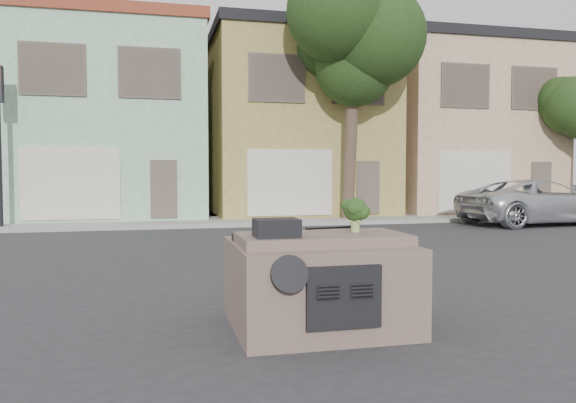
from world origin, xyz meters
name	(u,v)px	position (x,y,z in m)	size (l,w,h in m)	color
ground_plane	(268,279)	(0.00, 0.00, 0.00)	(120.00, 120.00, 0.00)	#303033
sidewalk	(209,222)	(0.00, 10.50, 0.07)	(40.00, 3.00, 0.15)	gray
townhouse_mint	(112,124)	(-3.50, 14.50, 3.77)	(7.20, 8.20, 7.55)	#9BC6A5
townhouse_tan	(292,127)	(4.00, 14.50, 3.77)	(7.20, 8.20, 7.55)	#A3904C
townhouse_beige	(448,130)	(11.50, 14.50, 3.77)	(7.20, 8.20, 7.55)	tan
silver_pickup	(539,224)	(11.21, 7.64, 0.00)	(2.61, 5.65, 1.57)	silver
tree_near	(350,104)	(5.00, 9.80, 4.25)	(4.40, 4.00, 8.50)	#213A16
car_dashboard	(318,280)	(0.00, -3.00, 0.56)	(2.00, 1.80, 1.12)	#6D574E
instrument_hump	(276,228)	(-0.58, -3.35, 1.22)	(0.48, 0.38, 0.20)	black
wiper_arm	(331,228)	(0.28, -2.62, 1.13)	(0.70, 0.03, 0.02)	black
broccoli	(355,214)	(0.44, -3.06, 1.33)	(0.34, 0.34, 0.42)	#1E3713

